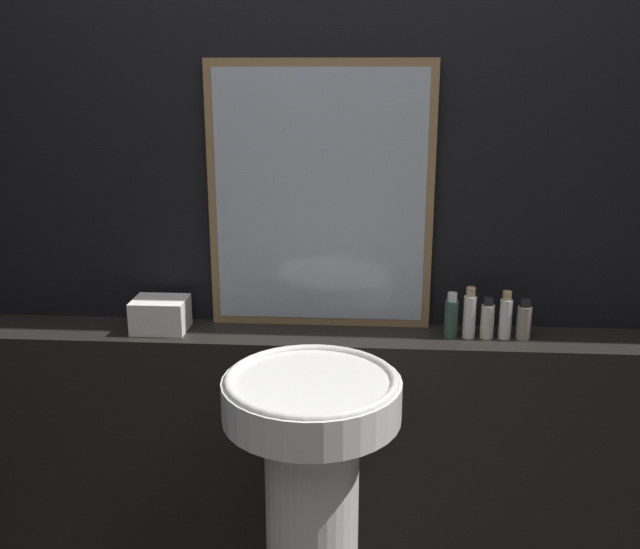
% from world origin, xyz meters
% --- Properties ---
extents(wall_back, '(8.00, 0.06, 2.50)m').
position_xyz_m(wall_back, '(0.00, 1.44, 1.25)').
color(wall_back, black).
rests_on(wall_back, ground_plane).
extents(vanity_counter, '(2.50, 0.22, 0.89)m').
position_xyz_m(vanity_counter, '(0.00, 1.30, 0.44)').
color(vanity_counter, black).
rests_on(vanity_counter, ground_plane).
extents(pedestal_sink, '(0.46, 0.46, 0.93)m').
position_xyz_m(pedestal_sink, '(-0.08, 0.88, 0.57)').
color(pedestal_sink, white).
rests_on(pedestal_sink, ground_plane).
extents(mirror, '(0.69, 0.03, 0.83)m').
position_xyz_m(mirror, '(-0.09, 1.39, 1.30)').
color(mirror, '#937047').
rests_on(mirror, vanity_counter).
extents(towel_stack, '(0.17, 0.13, 0.10)m').
position_xyz_m(towel_stack, '(-0.59, 1.30, 0.94)').
color(towel_stack, white).
rests_on(towel_stack, vanity_counter).
extents(shampoo_bottle, '(0.04, 0.04, 0.14)m').
position_xyz_m(shampoo_bottle, '(0.31, 1.30, 0.95)').
color(shampoo_bottle, '#2D4C3D').
rests_on(shampoo_bottle, vanity_counter).
extents(conditioner_bottle, '(0.04, 0.04, 0.16)m').
position_xyz_m(conditioner_bottle, '(0.37, 1.30, 0.96)').
color(conditioner_bottle, white).
rests_on(conditioner_bottle, vanity_counter).
extents(lotion_bottle, '(0.04, 0.04, 0.13)m').
position_xyz_m(lotion_bottle, '(0.42, 1.30, 0.95)').
color(lotion_bottle, beige).
rests_on(lotion_bottle, vanity_counter).
extents(body_wash_bottle, '(0.04, 0.04, 0.15)m').
position_xyz_m(body_wash_bottle, '(0.48, 1.30, 0.96)').
color(body_wash_bottle, white).
rests_on(body_wash_bottle, vanity_counter).
extents(hand_soap_bottle, '(0.04, 0.04, 0.13)m').
position_xyz_m(hand_soap_bottle, '(0.53, 1.30, 0.94)').
color(hand_soap_bottle, gray).
rests_on(hand_soap_bottle, vanity_counter).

